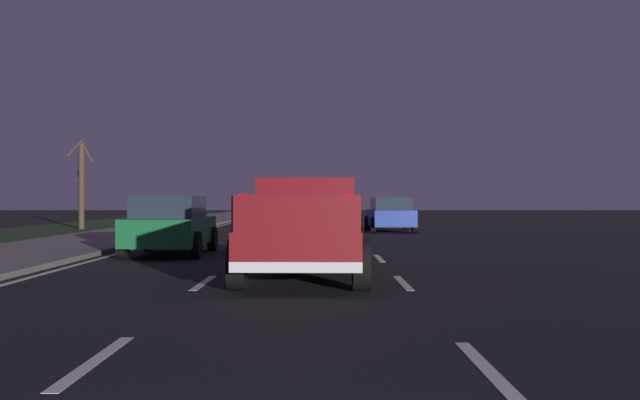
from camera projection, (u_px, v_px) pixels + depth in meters
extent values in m
plane|color=black|center=(313.00, 238.00, 29.42)|extent=(144.00, 144.00, 0.00)
cube|color=slate|center=(114.00, 237.00, 29.43)|extent=(108.00, 4.00, 0.12)
cube|color=silver|center=(486.00, 368.00, 6.85)|extent=(2.40, 0.14, 0.01)
cube|color=silver|center=(403.00, 283.00, 13.80)|extent=(2.40, 0.14, 0.01)
cube|color=silver|center=(379.00, 258.00, 19.46)|extent=(2.40, 0.14, 0.01)
cube|color=silver|center=(366.00, 245.00, 25.24)|extent=(2.40, 0.14, 0.01)
cube|color=silver|center=(357.00, 236.00, 31.11)|extent=(2.40, 0.14, 0.01)
cube|color=silver|center=(351.00, 230.00, 37.14)|extent=(2.40, 0.14, 0.01)
cube|color=silver|center=(347.00, 225.00, 43.50)|extent=(2.40, 0.14, 0.01)
cube|color=silver|center=(344.00, 222.00, 50.09)|extent=(2.40, 0.14, 0.01)
cube|color=silver|center=(341.00, 219.00, 56.44)|extent=(2.40, 0.14, 0.01)
cube|color=silver|center=(339.00, 217.00, 62.93)|extent=(2.40, 0.14, 0.01)
cube|color=silver|center=(338.00, 216.00, 68.04)|extent=(2.40, 0.14, 0.01)
cube|color=silver|center=(336.00, 214.00, 73.55)|extent=(2.40, 0.14, 0.01)
cube|color=silver|center=(335.00, 213.00, 80.10)|extent=(2.40, 0.14, 0.01)
cube|color=silver|center=(95.00, 361.00, 7.16)|extent=(2.40, 0.14, 0.01)
cube|color=silver|center=(204.00, 282.00, 13.82)|extent=(2.40, 0.14, 0.01)
cube|color=silver|center=(239.00, 257.00, 19.73)|extent=(2.40, 0.14, 0.01)
cube|color=silver|center=(256.00, 245.00, 24.95)|extent=(2.40, 0.14, 0.01)
cube|color=silver|center=(267.00, 237.00, 30.15)|extent=(2.40, 0.14, 0.01)
cube|color=silver|center=(276.00, 231.00, 35.73)|extent=(2.40, 0.14, 0.01)
cube|color=silver|center=(282.00, 226.00, 41.99)|extent=(2.40, 0.14, 0.01)
cube|color=silver|center=(287.00, 223.00, 48.06)|extent=(2.40, 0.14, 0.01)
cube|color=silver|center=(291.00, 220.00, 54.52)|extent=(2.40, 0.14, 0.01)
cube|color=silver|center=(294.00, 218.00, 60.72)|extent=(2.40, 0.14, 0.01)
cube|color=silver|center=(297.00, 216.00, 67.39)|extent=(2.40, 0.14, 0.01)
cube|color=silver|center=(299.00, 215.00, 72.79)|extent=(2.40, 0.14, 0.01)
cube|color=silver|center=(300.00, 214.00, 78.14)|extent=(2.40, 0.14, 0.01)
cube|color=silver|center=(175.00, 238.00, 29.43)|extent=(108.00, 0.14, 0.01)
cube|color=maroon|center=(304.00, 243.00, 14.45)|extent=(5.45, 2.14, 0.60)
cube|color=maroon|center=(307.00, 202.00, 15.63)|extent=(2.21, 1.90, 0.90)
cube|color=#1E2833|center=(305.00, 199.00, 14.58)|extent=(0.08, 1.44, 0.50)
cube|color=maroon|center=(246.00, 212.00, 13.39)|extent=(3.03, 0.16, 0.56)
cube|color=maroon|center=(356.00, 212.00, 13.34)|extent=(3.03, 0.16, 0.56)
cube|color=maroon|center=(296.00, 214.00, 11.79)|extent=(0.13, 1.88, 0.56)
cube|color=silver|center=(296.00, 267.00, 11.79)|extent=(0.17, 2.00, 0.16)
cube|color=red|center=(243.00, 201.00, 11.82)|extent=(0.06, 0.14, 0.20)
cube|color=red|center=(349.00, 201.00, 11.78)|extent=(0.06, 0.14, 0.20)
cylinder|color=black|center=(260.00, 250.00, 16.26)|extent=(0.84, 0.28, 0.84)
cylinder|color=black|center=(357.00, 250.00, 16.20)|extent=(0.84, 0.28, 0.84)
cylinder|color=black|center=(237.00, 264.00, 12.69)|extent=(0.84, 0.28, 0.84)
cylinder|color=black|center=(361.00, 264.00, 12.64)|extent=(0.84, 0.28, 0.84)
cube|color=navy|center=(390.00, 218.00, 35.09)|extent=(4.45, 1.92, 0.70)
cube|color=#1E2833|center=(391.00, 204.00, 34.84)|extent=(2.51, 1.65, 0.56)
cylinder|color=black|center=(367.00, 223.00, 36.57)|extent=(0.68, 0.22, 0.68)
cylinder|color=black|center=(406.00, 223.00, 36.61)|extent=(0.68, 0.22, 0.68)
cylinder|color=black|center=(373.00, 225.00, 33.58)|extent=(0.68, 0.22, 0.68)
cylinder|color=black|center=(415.00, 225.00, 33.62)|extent=(0.68, 0.22, 0.68)
cube|color=red|center=(396.00, 218.00, 32.95)|extent=(0.12, 1.51, 0.10)
cube|color=#14592D|center=(171.00, 231.00, 20.80)|extent=(4.41, 1.82, 0.70)
cube|color=#1E2833|center=(169.00, 207.00, 20.55)|extent=(2.47, 1.60, 0.56)
cylinder|color=black|center=(149.00, 239.00, 22.29)|extent=(0.68, 0.22, 0.68)
cylinder|color=black|center=(212.00, 239.00, 22.30)|extent=(0.68, 0.22, 0.68)
cylinder|color=black|center=(123.00, 245.00, 19.30)|extent=(0.68, 0.22, 0.68)
cylinder|color=black|center=(196.00, 245.00, 19.30)|extent=(0.68, 0.22, 0.68)
cube|color=red|center=(154.00, 232.00, 18.65)|extent=(0.09, 1.51, 0.10)
cylinder|color=#423323|center=(81.00, 187.00, 38.14)|extent=(0.28, 0.28, 4.11)
cylinder|color=#423323|center=(87.00, 152.00, 38.03)|extent=(0.30, 0.70, 1.12)
cylinder|color=#423323|center=(74.00, 149.00, 37.65)|extent=(1.03, 0.52, 0.94)
cylinder|color=#423323|center=(79.00, 172.00, 38.41)|extent=(0.60, 0.56, 0.97)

